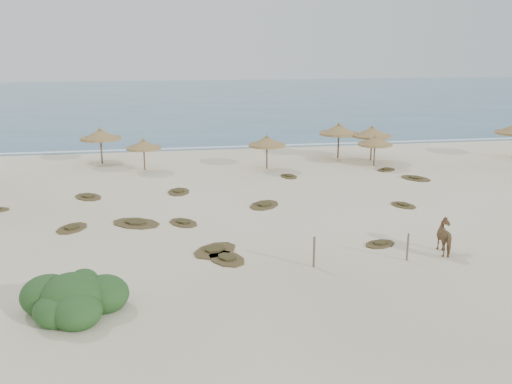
% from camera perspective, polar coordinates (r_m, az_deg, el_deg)
% --- Properties ---
extents(ground, '(160.00, 160.00, 0.00)m').
position_cam_1_polar(ground, '(26.59, 1.52, -5.25)').
color(ground, '#F0E6C6').
rests_on(ground, ground).
extents(ocean, '(200.00, 100.00, 0.01)m').
position_cam_1_polar(ocean, '(100.04, -7.17, 9.29)').
color(ocean, '#2B5681').
rests_on(ocean, ground).
extents(foam_line, '(70.00, 0.60, 0.01)m').
position_cam_1_polar(foam_line, '(51.55, -4.26, 4.46)').
color(foam_line, white).
rests_on(foam_line, ground).
extents(palapa_1, '(3.78, 3.78, 2.89)m').
position_cam_1_polar(palapa_1, '(45.61, -15.30, 5.51)').
color(palapa_1, brown).
rests_on(palapa_1, ground).
extents(palapa_2, '(3.36, 3.36, 2.41)m').
position_cam_1_polar(palapa_2, '(42.56, -11.18, 4.63)').
color(palapa_2, brown).
rests_on(palapa_2, ground).
extents(palapa_3, '(3.42, 3.42, 2.60)m').
position_cam_1_polar(palapa_3, '(42.26, 1.10, 5.03)').
color(palapa_3, brown).
rests_on(palapa_3, ground).
extents(palapa_4, '(3.72, 3.72, 2.96)m').
position_cam_1_polar(palapa_4, '(46.70, 8.28, 6.14)').
color(palapa_4, brown).
rests_on(palapa_4, ground).
extents(palapa_5, '(3.11, 3.11, 2.87)m').
position_cam_1_polar(palapa_5, '(46.21, 11.53, 5.84)').
color(palapa_5, brown).
rests_on(palapa_5, ground).
extents(palapa_6, '(3.25, 3.25, 2.46)m').
position_cam_1_polar(palapa_6, '(44.08, 11.82, 4.98)').
color(palapa_6, brown).
rests_on(palapa_6, ground).
extents(horse, '(1.05, 1.85, 1.48)m').
position_cam_1_polar(horse, '(26.62, 18.57, -4.33)').
color(horse, '#8A5E3F').
rests_on(horse, ground).
extents(fence_post_near, '(0.12, 0.12, 1.33)m').
position_cam_1_polar(fence_post_near, '(23.87, 5.83, -5.98)').
color(fence_post_near, brown).
rests_on(fence_post_near, ground).
extents(fence_post_far, '(0.10, 0.10, 1.21)m').
position_cam_1_polar(fence_post_far, '(25.32, 14.93, -5.34)').
color(fence_post_far, brown).
rests_on(fence_post_far, ground).
extents(bush, '(3.72, 3.28, 1.67)m').
position_cam_1_polar(bush, '(20.88, -17.78, -10.10)').
color(bush, '#2D5123').
rests_on(bush, ground).
extents(scrub_0, '(1.99, 2.34, 0.16)m').
position_cam_1_polar(scrub_0, '(30.18, -17.93, -3.44)').
color(scrub_0, brown).
rests_on(scrub_0, ground).
extents(scrub_1, '(3.19, 2.94, 0.16)m').
position_cam_1_polar(scrub_1, '(30.15, -11.91, -3.05)').
color(scrub_1, brown).
rests_on(scrub_1, ground).
extents(scrub_2, '(1.99, 2.25, 0.16)m').
position_cam_1_polar(scrub_2, '(29.82, -7.28, -3.04)').
color(scrub_2, brown).
rests_on(scrub_2, ground).
extents(scrub_3, '(2.54, 2.75, 0.16)m').
position_cam_1_polar(scrub_3, '(32.81, 0.83, -1.29)').
color(scrub_3, brown).
rests_on(scrub_3, ground).
extents(scrub_4, '(1.65, 1.99, 0.16)m').
position_cam_1_polar(scrub_4, '(33.85, 14.51, -1.26)').
color(scrub_4, brown).
rests_on(scrub_4, ground).
extents(scrub_5, '(2.37, 2.71, 0.16)m').
position_cam_1_polar(scrub_5, '(40.85, 15.68, 1.35)').
color(scrub_5, brown).
rests_on(scrub_5, ground).
extents(scrub_6, '(2.29, 2.56, 0.16)m').
position_cam_1_polar(scrub_6, '(36.02, -16.44, -0.45)').
color(scrub_6, brown).
rests_on(scrub_6, ground).
extents(scrub_7, '(1.28, 1.78, 0.16)m').
position_cam_1_polar(scrub_7, '(39.99, 3.30, 1.59)').
color(scrub_7, brown).
rests_on(scrub_7, ground).
extents(scrub_9, '(2.78, 2.85, 0.16)m').
position_cam_1_polar(scrub_9, '(25.79, -4.12, -5.81)').
color(scrub_9, brown).
rests_on(scrub_9, ground).
extents(scrub_10, '(1.93, 1.75, 0.16)m').
position_cam_1_polar(scrub_10, '(43.13, 12.92, 2.20)').
color(scrub_10, brown).
rests_on(scrub_10, ground).
extents(scrub_11, '(2.03, 2.48, 0.16)m').
position_cam_1_polar(scrub_11, '(24.80, -2.96, -6.64)').
color(scrub_11, brown).
rests_on(scrub_11, ground).
extents(scrub_12, '(1.90, 1.62, 0.16)m').
position_cam_1_polar(scrub_12, '(27.13, 12.28, -5.07)').
color(scrub_12, brown).
rests_on(scrub_12, ground).
extents(scrub_13, '(1.62, 2.25, 0.16)m').
position_cam_1_polar(scrub_13, '(36.07, -7.75, 0.05)').
color(scrub_13, brown).
rests_on(scrub_13, ground).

